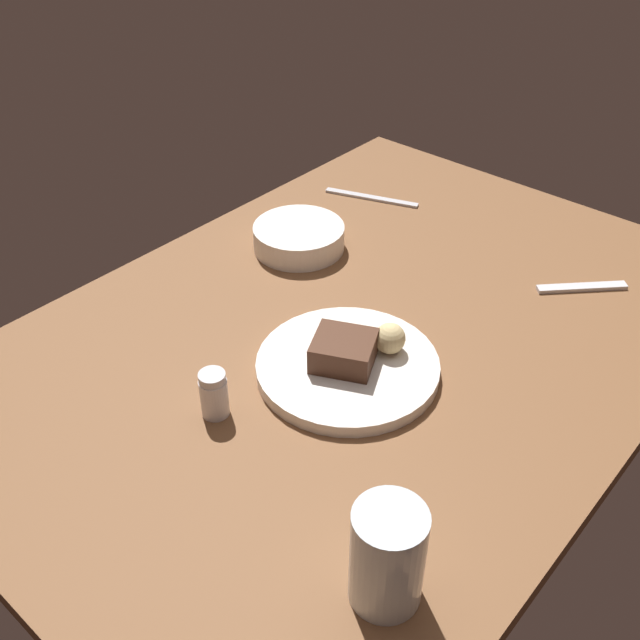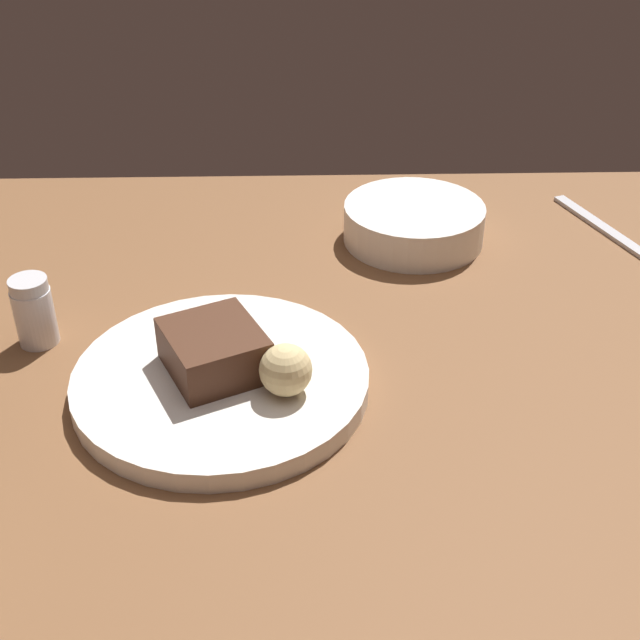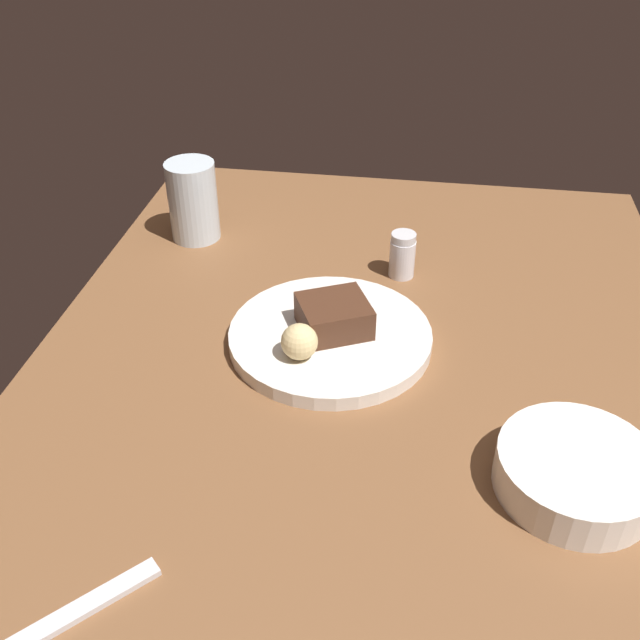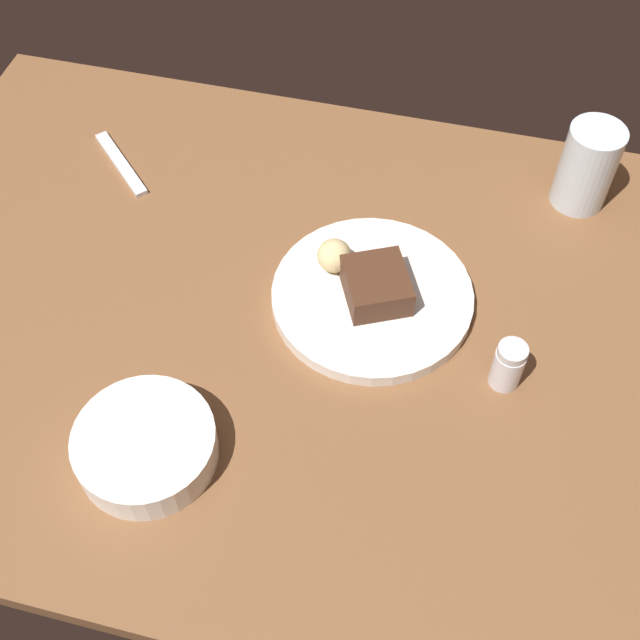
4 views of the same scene
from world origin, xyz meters
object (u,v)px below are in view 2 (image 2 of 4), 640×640
bread_roll (286,370)px  salt_shaker (34,311)px  chocolate_cake_slice (214,350)px  butter_knife (605,229)px  dessert_plate (221,380)px  side_bowl (414,223)px

bread_roll → salt_shaker: bearing=155.3°
chocolate_cake_slice → salt_shaker: (-17.55, 7.62, -0.58)cm
bread_roll → butter_knife: (37.69, 32.47, -3.94)cm
dessert_plate → salt_shaker: 19.87cm
salt_shaker → side_bowl: salt_shaker is taller
dessert_plate → chocolate_cake_slice: size_ratio=3.08×
salt_shaker → side_bowl: size_ratio=0.43×
side_bowl → butter_knife: side_bowl is taller
dessert_plate → salt_shaker: size_ratio=3.79×
salt_shaker → dessert_plate: bearing=-24.0°
salt_shaker → butter_knife: 65.22cm
salt_shaker → bread_roll: bearing=-24.7°
chocolate_cake_slice → salt_shaker: 19.14cm
chocolate_cake_slice → salt_shaker: size_ratio=1.23×
side_bowl → salt_shaker: bearing=-152.6°
dessert_plate → chocolate_cake_slice: (-0.47, 0.40, 3.01)cm
dessert_plate → butter_knife: 52.56cm
chocolate_cake_slice → butter_knife: size_ratio=0.45×
bread_roll → side_bowl: 34.11cm
chocolate_cake_slice → bread_roll: size_ratio=1.88×
chocolate_cake_slice → salt_shaker: salt_shaker is taller
dessert_plate → butter_knife: size_ratio=1.37×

